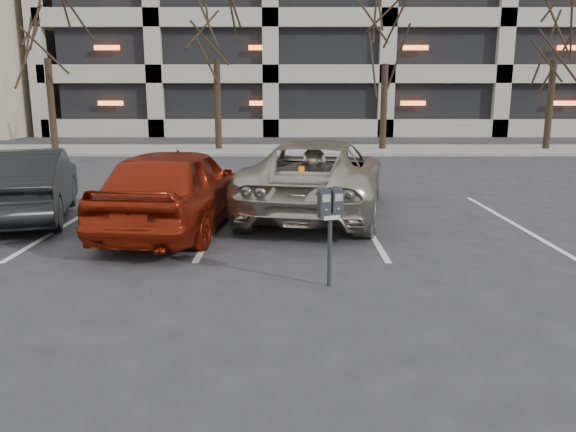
{
  "coord_description": "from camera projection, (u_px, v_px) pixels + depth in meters",
  "views": [
    {
      "loc": [
        -0.06,
        -8.06,
        2.39
      ],
      "look_at": [
        -0.05,
        -1.04,
        0.86
      ],
      "focal_mm": 35.0,
      "sensor_mm": 36.0,
      "label": 1
    }
  ],
  "objects": [
    {
      "name": "ground",
      "position": [
        292.0,
        258.0,
        8.38
      ],
      "size": [
        140.0,
        140.0,
        0.0
      ],
      "primitive_type": "plane",
      "color": "#28282B",
      "rests_on": "ground"
    },
    {
      "name": "sidewalk",
      "position": [
        289.0,
        150.0,
        24.0
      ],
      "size": [
        80.0,
        4.0,
        0.12
      ],
      "primitive_type": "cube",
      "color": "gray",
      "rests_on": "ground"
    },
    {
      "name": "stall_lines",
      "position": [
        217.0,
        223.0,
        10.62
      ],
      "size": [
        16.9,
        5.2,
        0.0
      ],
      "color": "silver",
      "rests_on": "ground"
    },
    {
      "name": "tree_b",
      "position": [
        215.0,
        1.0,
        22.72
      ],
      "size": [
        3.71,
        3.71,
        8.43
      ],
      "color": "black",
      "rests_on": "ground"
    },
    {
      "name": "tree_c",
      "position": [
        387.0,
        8.0,
        22.78
      ],
      "size": [
        3.55,
        3.55,
        8.06
      ],
      "color": "black",
      "rests_on": "ground"
    },
    {
      "name": "tree_d",
      "position": [
        560.0,
        1.0,
        22.74
      ],
      "size": [
        3.7,
        3.7,
        8.4
      ],
      "color": "black",
      "rests_on": "ground"
    },
    {
      "name": "parking_meter",
      "position": [
        330.0,
        212.0,
        6.95
      ],
      "size": [
        0.34,
        0.23,
        1.25
      ],
      "rotation": [
        0.0,
        0.0,
        0.38
      ],
      "color": "black",
      "rests_on": "ground"
    },
    {
      "name": "suv_silver",
      "position": [
        317.0,
        177.0,
        11.41
      ],
      "size": [
        3.4,
        5.76,
        1.51
      ],
      "rotation": [
        0.0,
        0.0,
        2.97
      ],
      "color": "#B0A796",
      "rests_on": "ground"
    },
    {
      "name": "car_red",
      "position": [
        176.0,
        188.0,
        9.9
      ],
      "size": [
        2.32,
        4.67,
        1.53
      ],
      "primitive_type": "imported",
      "rotation": [
        0.0,
        0.0,
        3.02
      ],
      "color": "maroon",
      "rests_on": "ground"
    },
    {
      "name": "car_dark",
      "position": [
        27.0,
        184.0,
        10.82
      ],
      "size": [
        2.51,
        4.41,
        1.38
      ],
      "primitive_type": "imported",
      "rotation": [
        0.0,
        0.0,
        3.41
      ],
      "color": "black",
      "rests_on": "ground"
    }
  ]
}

